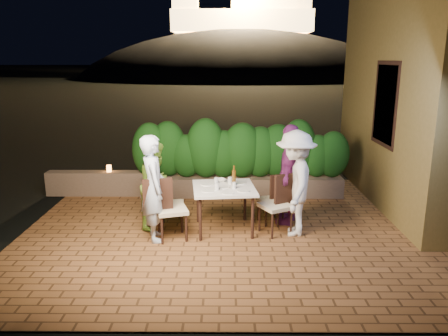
{
  "coord_description": "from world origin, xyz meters",
  "views": [
    {
      "loc": [
        -0.11,
        -6.55,
        2.81
      ],
      "look_at": [
        -0.16,
        0.45,
        1.05
      ],
      "focal_mm": 35.0,
      "sensor_mm": 36.0,
      "label": 1
    }
  ],
  "objects_px": {
    "chair_left_front": "(172,208)",
    "diner_blue": "(154,188)",
    "parapet_lamp": "(109,169)",
    "beer_bottle": "(234,176)",
    "chair_right_front": "(276,205)",
    "chair_right_back": "(271,199)",
    "chair_left_back": "(172,203)",
    "diner_green": "(157,185)",
    "dining_table": "(224,209)",
    "diner_white": "(295,183)",
    "bowl": "(220,180)",
    "diner_purple": "(290,174)"
  },
  "relations": [
    {
      "from": "bowl",
      "to": "parapet_lamp",
      "type": "relative_size",
      "value": 1.35
    },
    {
      "from": "diner_blue",
      "to": "parapet_lamp",
      "type": "bearing_deg",
      "value": 13.11
    },
    {
      "from": "chair_left_front",
      "to": "parapet_lamp",
      "type": "distance_m",
      "value": 2.81
    },
    {
      "from": "chair_left_front",
      "to": "chair_right_back",
      "type": "relative_size",
      "value": 1.17
    },
    {
      "from": "chair_left_back",
      "to": "diner_blue",
      "type": "bearing_deg",
      "value": -116.26
    },
    {
      "from": "chair_left_front",
      "to": "chair_right_back",
      "type": "height_order",
      "value": "chair_left_front"
    },
    {
      "from": "chair_left_front",
      "to": "chair_right_front",
      "type": "relative_size",
      "value": 1.02
    },
    {
      "from": "dining_table",
      "to": "diner_white",
      "type": "height_order",
      "value": "diner_white"
    },
    {
      "from": "chair_right_front",
      "to": "parapet_lamp",
      "type": "relative_size",
      "value": 7.02
    },
    {
      "from": "dining_table",
      "to": "diner_white",
      "type": "xyz_separation_m",
      "value": [
        1.15,
        -0.15,
        0.49
      ]
    },
    {
      "from": "bowl",
      "to": "diner_purple",
      "type": "xyz_separation_m",
      "value": [
        1.2,
        0.03,
        0.1
      ]
    },
    {
      "from": "bowl",
      "to": "chair_left_front",
      "type": "distance_m",
      "value": 1.07
    },
    {
      "from": "chair_left_back",
      "to": "chair_right_back",
      "type": "height_order",
      "value": "chair_right_back"
    },
    {
      "from": "chair_right_front",
      "to": "diner_green",
      "type": "bearing_deg",
      "value": -37.17
    },
    {
      "from": "dining_table",
      "to": "diner_white",
      "type": "relative_size",
      "value": 0.59
    },
    {
      "from": "dining_table",
      "to": "chair_right_front",
      "type": "distance_m",
      "value": 0.86
    },
    {
      "from": "beer_bottle",
      "to": "chair_right_front",
      "type": "relative_size",
      "value": 0.35
    },
    {
      "from": "diner_green",
      "to": "diner_white",
      "type": "xyz_separation_m",
      "value": [
        2.29,
        -0.31,
        0.12
      ]
    },
    {
      "from": "chair_left_front",
      "to": "diner_blue",
      "type": "distance_m",
      "value": 0.43
    },
    {
      "from": "diner_blue",
      "to": "diner_white",
      "type": "xyz_separation_m",
      "value": [
        2.24,
        0.24,
        0.02
      ]
    },
    {
      "from": "dining_table",
      "to": "diner_white",
      "type": "bearing_deg",
      "value": -7.23
    },
    {
      "from": "chair_left_back",
      "to": "diner_green",
      "type": "distance_m",
      "value": 0.41
    },
    {
      "from": "chair_right_front",
      "to": "diner_purple",
      "type": "bearing_deg",
      "value": -149.61
    },
    {
      "from": "bowl",
      "to": "chair_left_back",
      "type": "xyz_separation_m",
      "value": [
        -0.82,
        -0.18,
        -0.35
      ]
    },
    {
      "from": "bowl",
      "to": "chair_right_back",
      "type": "distance_m",
      "value": 0.95
    },
    {
      "from": "chair_left_front",
      "to": "chair_left_back",
      "type": "xyz_separation_m",
      "value": [
        -0.06,
        0.51,
        -0.08
      ]
    },
    {
      "from": "chair_right_back",
      "to": "diner_blue",
      "type": "height_order",
      "value": "diner_blue"
    },
    {
      "from": "diner_green",
      "to": "diner_white",
      "type": "relative_size",
      "value": 0.87
    },
    {
      "from": "chair_left_front",
      "to": "chair_right_front",
      "type": "bearing_deg",
      "value": -8.32
    },
    {
      "from": "dining_table",
      "to": "diner_purple",
      "type": "height_order",
      "value": "diner_purple"
    },
    {
      "from": "chair_left_back",
      "to": "diner_blue",
      "type": "xyz_separation_m",
      "value": [
        -0.21,
        -0.53,
        0.42
      ]
    },
    {
      "from": "chair_right_front",
      "to": "diner_green",
      "type": "relative_size",
      "value": 0.66
    },
    {
      "from": "bowl",
      "to": "chair_right_back",
      "type": "xyz_separation_m",
      "value": [
        0.88,
        0.01,
        -0.34
      ]
    },
    {
      "from": "chair_right_front",
      "to": "diner_blue",
      "type": "distance_m",
      "value": 1.99
    },
    {
      "from": "dining_table",
      "to": "diner_green",
      "type": "distance_m",
      "value": 1.21
    },
    {
      "from": "parapet_lamp",
      "to": "bowl",
      "type": "bearing_deg",
      "value": -34.41
    },
    {
      "from": "bowl",
      "to": "diner_green",
      "type": "xyz_separation_m",
      "value": [
        -1.07,
        -0.17,
        -0.03
      ]
    },
    {
      "from": "chair_left_back",
      "to": "chair_right_back",
      "type": "bearing_deg",
      "value": 1.36
    },
    {
      "from": "dining_table",
      "to": "diner_purple",
      "type": "bearing_deg",
      "value": 17.78
    },
    {
      "from": "chair_right_front",
      "to": "parapet_lamp",
      "type": "distance_m",
      "value": 3.88
    },
    {
      "from": "chair_right_back",
      "to": "diner_white",
      "type": "relative_size",
      "value": 0.5
    },
    {
      "from": "dining_table",
      "to": "beer_bottle",
      "type": "height_order",
      "value": "beer_bottle"
    },
    {
      "from": "dining_table",
      "to": "diner_blue",
      "type": "xyz_separation_m",
      "value": [
        -1.09,
        -0.38,
        0.47
      ]
    },
    {
      "from": "diner_blue",
      "to": "parapet_lamp",
      "type": "height_order",
      "value": "diner_blue"
    },
    {
      "from": "diner_purple",
      "to": "diner_white",
      "type": "bearing_deg",
      "value": 19.17
    },
    {
      "from": "bowl",
      "to": "chair_left_front",
      "type": "height_order",
      "value": "chair_left_front"
    },
    {
      "from": "chair_right_back",
      "to": "diner_blue",
      "type": "relative_size",
      "value": 0.51
    },
    {
      "from": "chair_left_front",
      "to": "parapet_lamp",
      "type": "bearing_deg",
      "value": 108.2
    },
    {
      "from": "dining_table",
      "to": "chair_left_back",
      "type": "height_order",
      "value": "chair_left_back"
    },
    {
      "from": "chair_right_back",
      "to": "diner_blue",
      "type": "bearing_deg",
      "value": 1.58
    }
  ]
}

